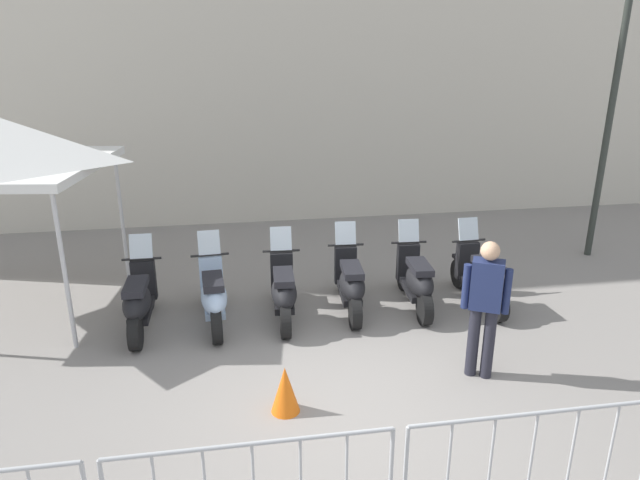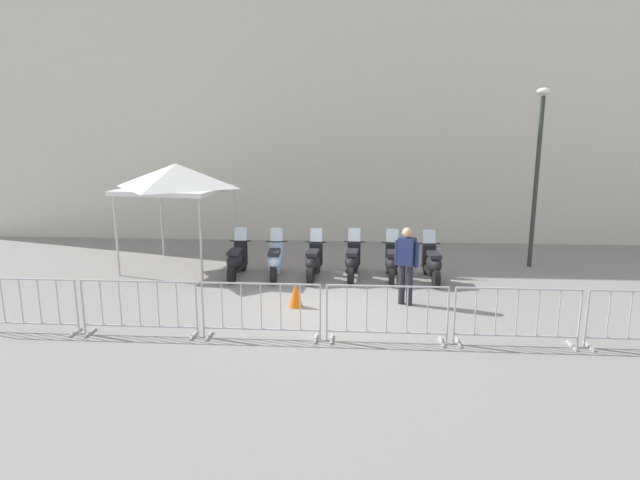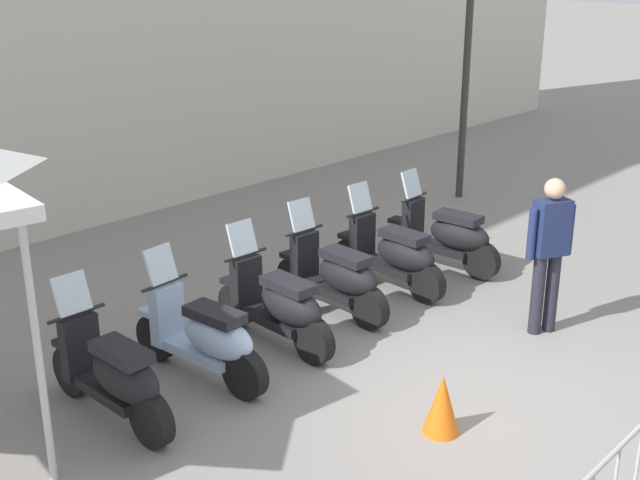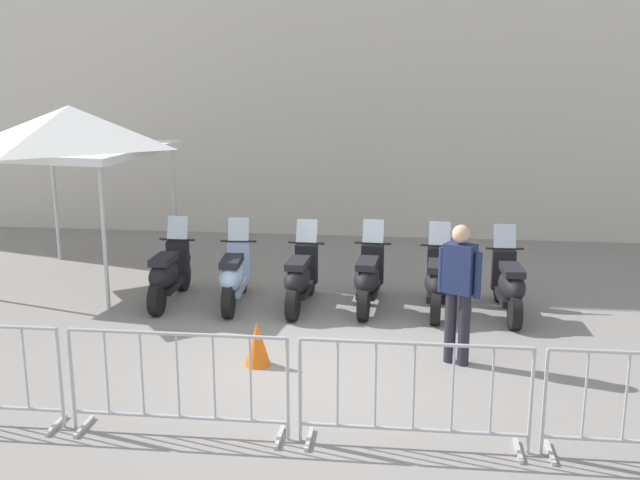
% 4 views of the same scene
% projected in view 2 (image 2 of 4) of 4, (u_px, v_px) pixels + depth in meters
% --- Properties ---
extents(ground_plane, '(120.00, 120.00, 0.00)m').
position_uv_depth(ground_plane, '(328.00, 309.00, 11.21)').
color(ground_plane, gray).
extents(building_facade, '(28.06, 6.37, 13.43)m').
position_uv_depth(building_facade, '(342.00, 45.00, 18.03)').
color(building_facade, beige).
rests_on(building_facade, ground).
extents(motorcycle_0, '(0.61, 1.72, 1.24)m').
position_uv_depth(motorcycle_0, '(236.00, 261.00, 13.52)').
color(motorcycle_0, black).
rests_on(motorcycle_0, ground).
extents(motorcycle_1, '(0.69, 1.71, 1.24)m').
position_uv_depth(motorcycle_1, '(275.00, 262.00, 13.46)').
color(motorcycle_1, black).
rests_on(motorcycle_1, ground).
extents(motorcycle_2, '(0.56, 1.73, 1.24)m').
position_uv_depth(motorcycle_2, '(313.00, 262.00, 13.40)').
color(motorcycle_2, black).
rests_on(motorcycle_2, ground).
extents(motorcycle_3, '(0.56, 1.73, 1.24)m').
position_uv_depth(motorcycle_3, '(353.00, 262.00, 13.43)').
color(motorcycle_3, black).
rests_on(motorcycle_3, ground).
extents(motorcycle_4, '(0.56, 1.73, 1.24)m').
position_uv_depth(motorcycle_4, '(392.00, 263.00, 13.32)').
color(motorcycle_4, black).
rests_on(motorcycle_4, ground).
extents(motorcycle_5, '(0.67, 1.72, 1.24)m').
position_uv_depth(motorcycle_5, '(432.00, 264.00, 13.18)').
color(motorcycle_5, black).
rests_on(motorcycle_5, ground).
extents(barrier_segment_0, '(2.18, 0.73, 1.07)m').
position_uv_depth(barrier_segment_0, '(21.00, 306.00, 9.80)').
color(barrier_segment_0, '#B2B5B7').
rests_on(barrier_segment_0, ground).
extents(barrier_segment_1, '(2.18, 0.73, 1.07)m').
position_uv_depth(barrier_segment_1, '(139.00, 308.00, 9.65)').
color(barrier_segment_1, '#B2B5B7').
rests_on(barrier_segment_1, ground).
extents(barrier_segment_2, '(2.18, 0.73, 1.07)m').
position_uv_depth(barrier_segment_2, '(261.00, 311.00, 9.49)').
color(barrier_segment_2, '#B2B5B7').
rests_on(barrier_segment_2, ground).
extents(barrier_segment_3, '(2.18, 0.73, 1.07)m').
position_uv_depth(barrier_segment_3, '(387.00, 314.00, 9.34)').
color(barrier_segment_3, '#B2B5B7').
rests_on(barrier_segment_3, ground).
extents(barrier_segment_4, '(2.18, 0.73, 1.07)m').
position_uv_depth(barrier_segment_4, '(517.00, 317.00, 9.19)').
color(barrier_segment_4, '#B2B5B7').
rests_on(barrier_segment_4, ground).
extents(street_lamp, '(0.36, 0.36, 4.91)m').
position_uv_depth(street_lamp, '(538.00, 159.00, 14.17)').
color(street_lamp, '#2D332D').
rests_on(street_lamp, ground).
extents(officer_near_row_end, '(0.52, 0.33, 1.73)m').
position_uv_depth(officer_near_row_end, '(406.00, 261.00, 11.31)').
color(officer_near_row_end, '#23232D').
rests_on(officer_near_row_end, ground).
extents(canopy_tent, '(2.63, 2.63, 2.91)m').
position_uv_depth(canopy_tent, '(177.00, 178.00, 14.20)').
color(canopy_tent, silver).
rests_on(canopy_tent, ground).
extents(traffic_cone, '(0.32, 0.32, 0.55)m').
position_uv_depth(traffic_cone, '(296.00, 295.00, 11.29)').
color(traffic_cone, orange).
rests_on(traffic_cone, ground).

